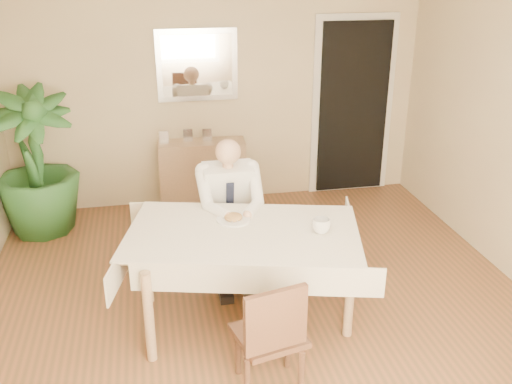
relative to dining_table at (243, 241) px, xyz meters
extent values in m
plane|color=brown|center=(0.15, -0.10, -0.67)|extent=(5.00, 5.00, 0.00)
cube|color=beige|center=(0.15, 2.40, 0.63)|extent=(4.50, 0.02, 2.60)
cube|color=silver|center=(1.70, 2.38, 0.33)|extent=(0.96, 0.03, 2.10)
cube|color=black|center=(1.70, 2.35, 0.33)|extent=(0.80, 0.05, 1.95)
cube|color=silver|center=(-0.07, 2.38, 0.88)|extent=(0.86, 0.03, 0.76)
cube|color=white|center=(-0.07, 2.36, 0.88)|extent=(0.74, 0.02, 0.64)
cube|color=tan|center=(0.00, 0.00, 0.05)|extent=(1.77, 1.26, 0.04)
cube|color=#F8EFCE|center=(0.00, 0.00, 0.08)|extent=(1.89, 1.38, 0.01)
cube|color=#F8EFCE|center=(0.00, -0.50, -0.03)|extent=(1.65, 0.43, 0.22)
cube|color=#F8EFCE|center=(0.00, 0.50, -0.03)|extent=(1.65, 0.43, 0.22)
cube|color=#F8EFCE|center=(-0.85, 0.00, -0.03)|extent=(0.26, 0.97, 0.22)
cube|color=#F8EFCE|center=(0.85, 0.00, -0.03)|extent=(0.26, 0.97, 0.22)
cylinder|color=tan|center=(-0.72, -0.37, -0.32)|extent=(0.07, 0.07, 0.70)
cylinder|color=tan|center=(0.72, -0.37, -0.32)|extent=(0.07, 0.07, 0.70)
cylinder|color=tan|center=(-0.72, 0.37, -0.32)|extent=(0.07, 0.07, 0.70)
cylinder|color=tan|center=(0.72, 0.37, -0.32)|extent=(0.07, 0.07, 0.70)
cube|color=#46271A|center=(0.00, 0.80, -0.27)|extent=(0.40, 0.40, 0.04)
cube|color=#46271A|center=(0.00, 0.98, -0.04)|extent=(0.39, 0.05, 0.39)
cylinder|color=#46271A|center=(-0.17, 0.63, -0.48)|extent=(0.04, 0.04, 0.38)
cylinder|color=#46271A|center=(0.17, 0.63, -0.48)|extent=(0.04, 0.04, 0.38)
cylinder|color=#46271A|center=(-0.17, 0.97, -0.48)|extent=(0.04, 0.04, 0.38)
cylinder|color=#46271A|center=(0.17, 0.97, -0.48)|extent=(0.04, 0.04, 0.38)
cube|color=#46271A|center=(0.02, -0.80, -0.26)|extent=(0.48, 0.48, 0.04)
cube|color=#46271A|center=(0.02, -0.98, -0.02)|extent=(0.40, 0.13, 0.40)
cylinder|color=#46271A|center=(-0.15, -0.97, -0.47)|extent=(0.04, 0.04, 0.39)
cylinder|color=#46271A|center=(0.19, -0.97, -0.47)|extent=(0.04, 0.04, 0.39)
cylinder|color=#46271A|center=(-0.15, -0.63, -0.47)|extent=(0.04, 0.04, 0.39)
cylinder|color=#46271A|center=(0.19, -0.63, -0.47)|extent=(0.04, 0.04, 0.39)
cube|color=white|center=(0.00, 0.76, 0.08)|extent=(0.42, 0.31, 0.55)
cube|color=black|center=(0.00, 0.64, 0.05)|extent=(0.07, 0.08, 0.36)
cylinder|color=tan|center=(0.00, 0.71, 0.37)|extent=(0.09, 0.09, 0.08)
sphere|color=tan|center=(0.00, 0.69, 0.47)|extent=(0.21, 0.21, 0.21)
cube|color=black|center=(-0.10, 0.56, -0.15)|extent=(0.13, 0.42, 0.13)
cube|color=black|center=(0.10, 0.56, -0.15)|extent=(0.13, 0.42, 0.13)
cube|color=black|center=(-0.10, 0.38, -0.44)|extent=(0.11, 0.12, 0.45)
cube|color=black|center=(0.10, 0.38, -0.44)|extent=(0.11, 0.12, 0.45)
cube|color=black|center=(-0.10, 0.32, -0.63)|extent=(0.11, 0.26, 0.07)
cube|color=black|center=(0.10, 0.32, -0.63)|extent=(0.11, 0.26, 0.07)
cylinder|color=white|center=(-0.04, 0.19, 0.09)|extent=(0.26, 0.26, 0.02)
ellipsoid|color=brown|center=(-0.04, 0.19, 0.11)|extent=(0.14, 0.14, 0.06)
cylinder|color=silver|center=(0.00, 0.13, 0.11)|extent=(0.01, 0.13, 0.01)
cylinder|color=silver|center=(-0.08, 0.13, 0.11)|extent=(0.01, 0.13, 0.01)
imported|color=white|center=(0.56, -0.13, 0.14)|extent=(0.18, 0.18, 0.11)
cube|color=tan|center=(-0.07, 2.22, -0.29)|extent=(0.96, 0.37, 0.75)
cube|color=silver|center=(-0.47, 2.24, 0.15)|extent=(0.10, 0.02, 0.14)
cube|color=silver|center=(-0.21, 2.26, 0.15)|extent=(0.10, 0.02, 0.14)
cube|color=silver|center=(0.00, 2.24, 0.15)|extent=(0.10, 0.02, 0.14)
imported|color=#235422|center=(-1.75, 1.91, 0.07)|extent=(0.99, 0.99, 1.47)
camera|label=1|loc=(-0.63, -3.70, 1.97)|focal=40.00mm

